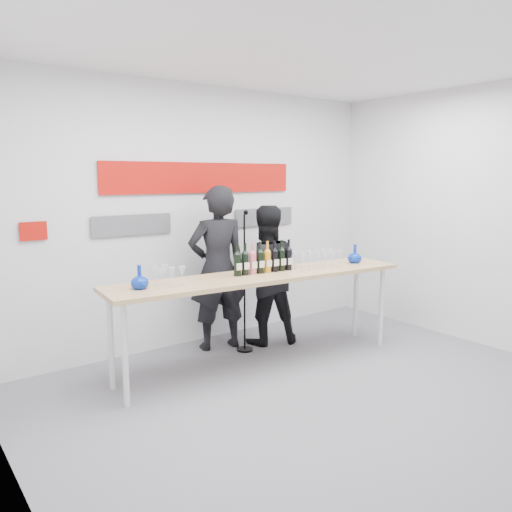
# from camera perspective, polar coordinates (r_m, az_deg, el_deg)

# --- Properties ---
(ground) EXTENTS (5.00, 5.00, 0.00)m
(ground) POSITION_cam_1_polar(r_m,az_deg,el_deg) (4.77, 7.18, -15.36)
(ground) COLOR slate
(ground) RESTS_ON ground
(back_wall) EXTENTS (5.00, 0.04, 3.00)m
(back_wall) POSITION_cam_1_polar(r_m,az_deg,el_deg) (5.95, -6.07, 4.55)
(back_wall) COLOR silver
(back_wall) RESTS_ON ground
(signage) EXTENTS (3.38, 0.02, 0.79)m
(signage) POSITION_cam_1_polar(r_m,az_deg,el_deg) (5.88, -6.44, 7.48)
(signage) COLOR #B80F07
(signage) RESTS_ON back_wall
(tasting_table) EXTENTS (3.29, 0.94, 0.97)m
(tasting_table) POSITION_cam_1_polar(r_m,az_deg,el_deg) (5.14, 0.67, -2.91)
(tasting_table) COLOR tan
(tasting_table) RESTS_ON ground
(wine_bottles) EXTENTS (0.71, 0.14, 0.33)m
(wine_bottles) POSITION_cam_1_polar(r_m,az_deg,el_deg) (5.17, 0.89, -0.14)
(wine_bottles) COLOR black
(wine_bottles) RESTS_ON tasting_table
(decanter_left) EXTENTS (0.16, 0.16, 0.21)m
(decanter_left) POSITION_cam_1_polar(r_m,az_deg,el_deg) (4.57, -13.18, -2.35)
(decanter_left) COLOR #082B9D
(decanter_left) RESTS_ON tasting_table
(decanter_right) EXTENTS (0.16, 0.16, 0.21)m
(decanter_right) POSITION_cam_1_polar(r_m,az_deg,el_deg) (5.89, 11.23, 0.27)
(decanter_right) COLOR #082B9D
(decanter_right) RESTS_ON tasting_table
(glasses_left) EXTENTS (0.26, 0.24, 0.18)m
(glasses_left) POSITION_cam_1_polar(r_m,az_deg,el_deg) (4.63, -10.09, -2.30)
(glasses_left) COLOR silver
(glasses_left) RESTS_ON tasting_table
(glasses_right) EXTENTS (0.58, 0.27, 0.18)m
(glasses_right) POSITION_cam_1_polar(r_m,az_deg,el_deg) (5.52, 7.02, -0.38)
(glasses_right) COLOR silver
(glasses_right) RESTS_ON tasting_table
(presenter_left) EXTENTS (0.76, 0.58, 1.87)m
(presenter_left) POSITION_cam_1_polar(r_m,az_deg,el_deg) (5.67, -4.43, -1.42)
(presenter_left) COLOR black
(presenter_left) RESTS_ON ground
(presenter_right) EXTENTS (0.96, 0.86, 1.64)m
(presenter_right) POSITION_cam_1_polar(r_m,az_deg,el_deg) (5.86, 1.02, -2.20)
(presenter_right) COLOR black
(presenter_right) RESTS_ON ground
(mic_stand) EXTENTS (0.19, 0.19, 1.60)m
(mic_stand) POSITION_cam_1_polar(r_m,az_deg,el_deg) (5.65, -1.30, -6.06)
(mic_stand) COLOR black
(mic_stand) RESTS_ON ground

